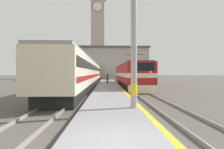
{
  "coord_description": "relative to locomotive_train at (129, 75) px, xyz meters",
  "views": [
    {
      "loc": [
        -0.3,
        -4.27,
        2.11
      ],
      "look_at": [
        0.79,
        27.62,
        1.77
      ],
      "focal_mm": 28.0,
      "sensor_mm": 36.0,
      "label": 1
    }
  ],
  "objects": [
    {
      "name": "platform",
      "position": [
        -3.18,
        3.23,
        -1.56
      ],
      "size": [
        3.11,
        140.0,
        0.38
      ],
      "color": "gray",
      "rests_on": "ground"
    },
    {
      "name": "catenary_mast",
      "position": [
        -2.06,
        -17.47,
        2.82
      ],
      "size": [
        2.43,
        0.33,
        8.56
      ],
      "color": "#9E9EA3",
      "rests_on": "platform"
    },
    {
      "name": "ground_plane",
      "position": [
        -3.19,
        8.23,
        -1.75
      ],
      "size": [
        200.0,
        200.0,
        0.0
      ],
      "primitive_type": "plane",
      "color": "#514C47"
    },
    {
      "name": "passenger_train",
      "position": [
        -6.51,
        4.0,
        0.27
      ],
      "size": [
        2.92,
        42.43,
        3.73
      ],
      "color": "black",
      "rests_on": "ground"
    },
    {
      "name": "rail_track_far",
      "position": [
        -6.51,
        3.23,
        -1.72
      ],
      "size": [
        2.84,
        140.0,
        0.16
      ],
      "color": "#514C47",
      "rests_on": "ground"
    },
    {
      "name": "clock_tower",
      "position": [
        -6.27,
        34.56,
        14.89
      ],
      "size": [
        5.63,
        5.63,
        31.39
      ],
      "color": "#ADA393",
      "rests_on": "ground"
    },
    {
      "name": "locomotive_train",
      "position": [
        0.0,
        0.0,
        0.0
      ],
      "size": [
        2.92,
        19.16,
        4.37
      ],
      "color": "black",
      "rests_on": "ground"
    },
    {
      "name": "station_building",
      "position": [
        -3.86,
        24.8,
        2.87
      ],
      "size": [
        24.2,
        10.44,
        9.2
      ],
      "color": "#A8A399",
      "rests_on": "ground"
    },
    {
      "name": "person_on_platform",
      "position": [
        -3.26,
        2.97,
        -0.44
      ],
      "size": [
        0.34,
        0.34,
        1.77
      ],
      "color": "#23232D",
      "rests_on": "platform"
    },
    {
      "name": "rail_track_near",
      "position": [
        0.0,
        3.23,
        -1.72
      ],
      "size": [
        2.84,
        140.0,
        0.16
      ],
      "color": "#514C47",
      "rests_on": "ground"
    }
  ]
}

